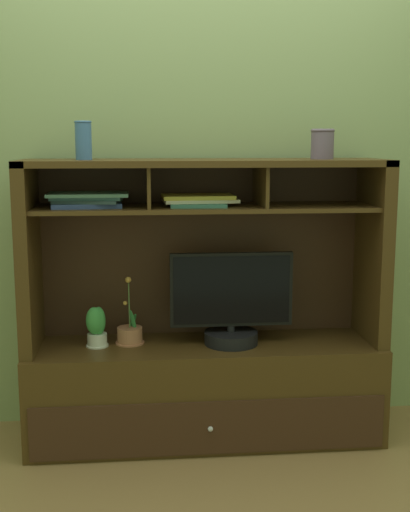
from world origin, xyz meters
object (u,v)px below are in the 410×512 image
object	(u,v)px
potted_orchid	(130,334)
media_console	(205,355)
accent_vase	(83,140)
magazine_stack_left	(88,199)
ceramic_vase	(322,144)
tv_monitor	(231,307)
magazine_stack_centre	(199,200)
potted_fern	(97,326)

from	to	relation	value
potted_orchid	media_console	bearing A→B (deg)	-2.63
accent_vase	magazine_stack_left	bearing A→B (deg)	-23.82
media_console	accent_vase	distance (m)	1.16
potted_orchid	ceramic_vase	bearing A→B (deg)	-1.92
media_console	tv_monitor	world-z (taller)	media_console
magazine_stack_left	accent_vase	world-z (taller)	accent_vase
magazine_stack_centre	accent_vase	bearing A→B (deg)	-177.95
potted_orchid	magazine_stack_left	xyz separation A→B (m)	(-0.18, -0.05, 0.65)
magazine_stack_left	ceramic_vase	distance (m)	1.11
tv_monitor	magazine_stack_left	distance (m)	0.83
media_console	magazine_stack_centre	distance (m)	0.75
potted_orchid	ceramic_vase	xyz separation A→B (m)	(0.90, -0.03, 0.90)
tv_monitor	magazine_stack_centre	distance (m)	0.53
media_console	potted_orchid	xyz separation A→B (m)	(-0.36, 0.02, 0.11)
tv_monitor	potted_orchid	xyz separation A→B (m)	(-0.48, 0.05, -0.13)
potted_orchid	accent_vase	world-z (taller)	accent_vase
media_console	accent_vase	xyz separation A→B (m)	(-0.55, -0.02, 1.02)
magazine_stack_centre	ceramic_vase	world-z (taller)	ceramic_vase
media_console	tv_monitor	bearing A→B (deg)	-16.48
potted_fern	magazine_stack_left	world-z (taller)	magazine_stack_left
ceramic_vase	magazine_stack_centre	bearing A→B (deg)	179.14
magazine_stack_left	accent_vase	xyz separation A→B (m)	(-0.01, 0.01, 0.26)
media_console	accent_vase	bearing A→B (deg)	-177.52
potted_orchid	magazine_stack_left	size ratio (longest dim) A/B	0.91
magazine_stack_left	accent_vase	size ratio (longest dim) A/B	2.09
media_console	magazine_stack_left	xyz separation A→B (m)	(-0.53, -0.03, 0.76)
magazine_stack_centre	media_console	bearing A→B (deg)	9.87
potted_fern	magazine_stack_left	xyz separation A→B (m)	(-0.02, -0.01, 0.60)
tv_monitor	potted_fern	xyz separation A→B (m)	(-0.63, 0.02, -0.08)
tv_monitor	ceramic_vase	bearing A→B (deg)	3.01
magazine_stack_centre	accent_vase	size ratio (longest dim) A/B	2.05
tv_monitor	ceramic_vase	world-z (taller)	ceramic_vase
ceramic_vase	potted_orchid	bearing A→B (deg)	178.08
magazine_stack_left	accent_vase	bearing A→B (deg)	156.18
ceramic_vase	accent_vase	xyz separation A→B (m)	(-1.09, -0.01, 0.02)
potted_fern	accent_vase	xyz separation A→B (m)	(-0.03, -0.01, 0.86)
media_console	potted_fern	xyz separation A→B (m)	(-0.51, -0.02, 0.16)
potted_fern	accent_vase	size ratio (longest dim) A/B	1.13
potted_orchid	magazine_stack_left	world-z (taller)	magazine_stack_left
tv_monitor	magazine_stack_centre	bearing A→B (deg)	168.49
potted_fern	accent_vase	distance (m)	0.86
potted_orchid	magazine_stack_centre	xyz separation A→B (m)	(0.33, -0.02, 0.64)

